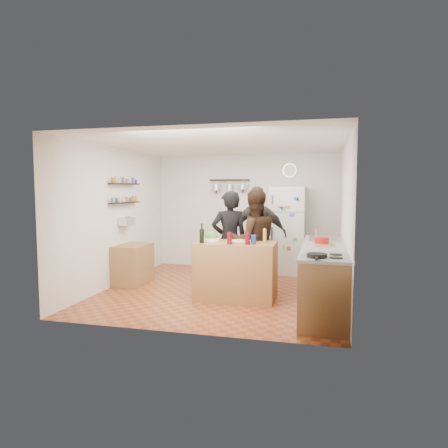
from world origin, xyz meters
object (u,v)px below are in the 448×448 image
(person_center, at_px, (254,241))
(skillet, at_px, (317,255))
(pepper_mill, at_px, (265,237))
(salt_canister, at_px, (253,239))
(counter_run, at_px, (324,277))
(wine_bottle, at_px, (202,236))
(wall_clock, at_px, (290,170))
(side_table, at_px, (133,264))
(salad_bowl, at_px, (211,239))
(fridge, at_px, (287,230))
(person_left, at_px, (229,241))
(person_back, at_px, (258,235))
(red_bowl, at_px, (322,240))
(prep_island, at_px, (236,271))

(person_center, height_order, skillet, person_center)
(pepper_mill, xyz_separation_m, salt_canister, (-0.15, -0.17, -0.02))
(salt_canister, height_order, counter_run, salt_canister)
(wine_bottle, height_order, wall_clock, wall_clock)
(skillet, relative_size, side_table, 0.31)
(salad_bowl, bearing_deg, fridge, 64.04)
(wine_bottle, xyz_separation_m, person_center, (0.70, 0.69, -0.15))
(salt_canister, distance_m, wall_clock, 2.90)
(person_left, distance_m, fridge, 1.85)
(person_back, distance_m, skillet, 2.54)
(fridge, bearing_deg, person_center, -103.63)
(person_center, height_order, wall_clock, wall_clock)
(salt_canister, relative_size, person_back, 0.08)
(red_bowl, relative_size, fridge, 0.12)
(wine_bottle, bearing_deg, side_table, 154.24)
(counter_run, xyz_separation_m, wall_clock, (-0.75, 2.63, 1.70))
(person_center, height_order, side_table, person_center)
(pepper_mill, height_order, person_center, person_center)
(salad_bowl, relative_size, pepper_mill, 1.47)
(person_left, bearing_deg, person_center, 145.40)
(salad_bowl, bearing_deg, person_left, 69.50)
(counter_run, relative_size, skillet, 10.61)
(side_table, bearing_deg, skillet, -27.30)
(prep_island, height_order, pepper_mill, pepper_mill)
(red_bowl, height_order, side_table, red_bowl)
(prep_island, xyz_separation_m, pepper_mill, (0.45, 0.05, 0.55))
(salt_canister, distance_m, person_left, 0.86)
(fridge, bearing_deg, skillet, -79.08)
(person_left, bearing_deg, side_table, -24.66)
(skillet, bearing_deg, wall_clock, 99.96)
(salt_canister, distance_m, side_table, 2.54)
(salad_bowl, height_order, counter_run, salad_bowl)
(person_left, height_order, fridge, fridge)
(wine_bottle, relative_size, side_table, 0.28)
(person_left, bearing_deg, prep_island, 88.61)
(person_back, distance_m, side_table, 2.38)
(salt_canister, bearing_deg, wall_clock, 83.09)
(wine_bottle, relative_size, person_back, 0.12)
(salad_bowl, bearing_deg, salt_canister, -13.28)
(person_left, bearing_deg, person_back, -150.86)
(prep_island, bearing_deg, side_table, 165.44)
(wall_clock, bearing_deg, counter_run, -74.08)
(pepper_mill, height_order, fridge, fridge)
(prep_island, bearing_deg, person_center, 66.57)
(counter_run, distance_m, red_bowl, 0.58)
(pepper_mill, xyz_separation_m, person_left, (-0.69, 0.49, -0.14))
(person_left, distance_m, person_center, 0.44)
(prep_island, distance_m, red_bowl, 1.42)
(person_center, relative_size, fridge, 0.97)
(salad_bowl, distance_m, fridge, 2.37)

